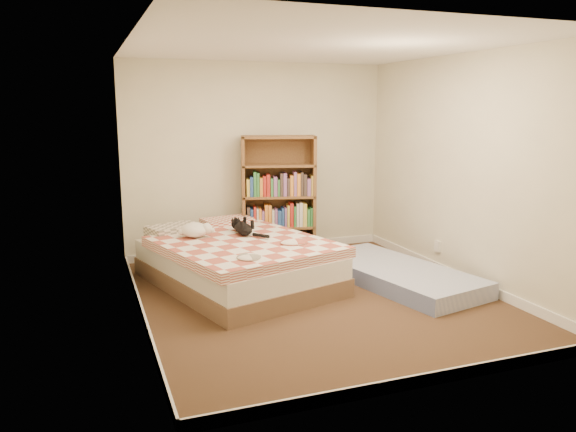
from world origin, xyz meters
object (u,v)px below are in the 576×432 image
object	(u,v)px
bed	(236,261)
white_dog	(196,230)
black_cat	(243,228)
bookshelf	(278,213)
floor_mattress	(396,274)

from	to	relation	value
bed	white_dog	bearing A→B (deg)	136.65
black_cat	white_dog	xyz separation A→B (m)	(-0.53, 0.01, 0.01)
black_cat	bookshelf	bearing A→B (deg)	43.13
black_cat	white_dog	bearing A→B (deg)	173.13
bed	black_cat	bearing A→B (deg)	38.48
bookshelf	floor_mattress	distance (m)	1.82
bed	bookshelf	world-z (taller)	bookshelf
bookshelf	white_dog	bearing A→B (deg)	-133.65
bed	white_dog	xyz separation A→B (m)	(-0.40, 0.20, 0.34)
bed	black_cat	xyz separation A→B (m)	(0.13, 0.19, 0.32)
bed	bookshelf	bearing A→B (deg)	33.31
bookshelf	black_cat	world-z (taller)	bookshelf
bed	floor_mattress	world-z (taller)	bed
bookshelf	floor_mattress	bearing A→B (deg)	-46.35
white_dog	black_cat	bearing A→B (deg)	-19.82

